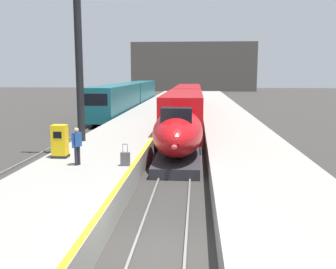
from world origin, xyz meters
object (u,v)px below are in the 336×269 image
station_column_mid (78,43)px  ticket_machine_yellow (60,142)px  highspeed_train_main (186,107)px  passenger_near_edge (77,143)px  rolling_suitcase (125,159)px  regional_train_adjacent (130,95)px

station_column_mid → ticket_machine_yellow: 6.89m
highspeed_train_main → passenger_near_edge: 20.57m
rolling_suitcase → passenger_near_edge: bearing=-178.7°
highspeed_train_main → station_column_mid: bearing=-112.9°
passenger_near_edge → rolling_suitcase: (2.14, 0.05, -0.69)m
station_column_mid → ticket_machine_yellow: size_ratio=6.04×
regional_train_adjacent → passenger_near_edge: bearing=-83.8°
passenger_near_edge → ticket_machine_yellow: bearing=131.7°
rolling_suitcase → highspeed_train_main: bearing=84.0°
highspeed_train_main → passenger_near_edge: size_ratio=22.92×
passenger_near_edge → ticket_machine_yellow: size_ratio=1.06×
passenger_near_edge → regional_train_adjacent: bearing=96.2°
ticket_machine_yellow → regional_train_adjacent: bearing=94.2°
regional_train_adjacent → station_column_mid: station_column_mid is taller
rolling_suitcase → ticket_machine_yellow: (-3.46, 1.43, 0.44)m
highspeed_train_main → ticket_machine_yellow: (-5.55, -18.66, -0.13)m
passenger_near_edge → ticket_machine_yellow: 1.99m
highspeed_train_main → regional_train_adjacent: (-8.10, 15.67, 0.21)m
regional_train_adjacent → ticket_machine_yellow: bearing=-85.8°
regional_train_adjacent → rolling_suitcase: bearing=-80.5°
station_column_mid → passenger_near_edge: size_ratio=5.72×
rolling_suitcase → regional_train_adjacent: bearing=99.5°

